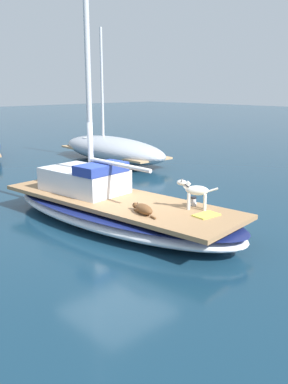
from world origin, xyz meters
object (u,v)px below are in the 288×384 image
(sailboat_main, at_px, (117,211))
(moored_boat_starboard_side, at_px, (112,149))
(deck_towel, at_px, (206,215))
(dog_brown, at_px, (143,209))
(dog_white, at_px, (195,191))
(deck_winch, at_px, (193,201))

(sailboat_main, bearing_deg, moored_boat_starboard_side, 51.10)
(deck_towel, bearing_deg, dog_brown, 129.70)
(moored_boat_starboard_side, bearing_deg, dog_white, -118.97)
(dog_white, height_order, deck_winch, dog_white)
(sailboat_main, xyz_separation_m, dog_white, (0.69, -1.96, 0.75))
(dog_brown, bearing_deg, moored_boat_starboard_side, 54.21)
(dog_brown, xyz_separation_m, deck_winch, (1.29, -0.36, -0.01))
(dog_white, bearing_deg, moored_boat_starboard_side, 61.03)
(dog_white, height_order, dog_brown, dog_white)
(dog_white, height_order, moored_boat_starboard_side, moored_boat_starboard_side)
(sailboat_main, xyz_separation_m, deck_winch, (0.90, -1.74, 0.42))
(deck_winch, relative_size, moored_boat_starboard_side, 0.03)
(moored_boat_starboard_side, bearing_deg, sailboat_main, -128.90)
(deck_towel, bearing_deg, sailboat_main, 101.29)
(sailboat_main, bearing_deg, deck_towel, -78.71)
(deck_winch, bearing_deg, sailboat_main, 117.25)
(dog_white, bearing_deg, dog_brown, 152.01)
(dog_white, xyz_separation_m, moored_boat_starboard_side, (4.95, 8.94, -0.50))
(deck_winch, distance_m, deck_towel, 0.82)
(dog_brown, relative_size, moored_boat_starboard_side, 0.14)
(dog_white, relative_size, deck_towel, 1.45)
(sailboat_main, relative_size, moored_boat_starboard_side, 1.07)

